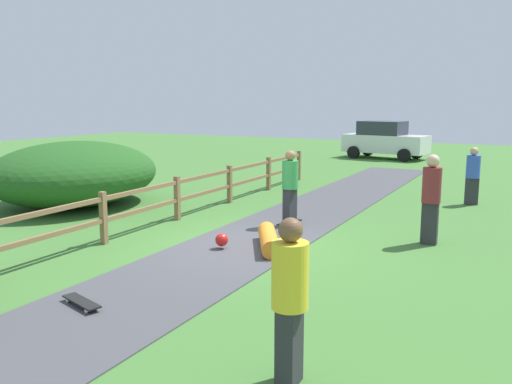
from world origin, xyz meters
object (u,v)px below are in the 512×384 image
at_px(bush_large, 75,173).
at_px(bystander_blue, 473,173).
at_px(parked_car_white, 385,140).
at_px(skater_riding, 290,184).
at_px(skateboard_loose, 81,302).
at_px(skater_fallen, 265,239).
at_px(bystander_yellow, 290,294).
at_px(bystander_maroon, 431,195).

distance_m(bush_large, bystander_blue, 11.29).
bearing_deg(parked_car_white, skater_riding, -83.49).
relative_size(skateboard_loose, parked_car_white, 0.19).
distance_m(skater_fallen, parked_car_white, 18.33).
bearing_deg(bush_large, skateboard_loose, -43.56).
xyz_separation_m(bush_large, skater_riding, (6.45, 0.44, 0.10)).
bearing_deg(bystander_blue, bystander_yellow, -93.09).
relative_size(skater_riding, parked_car_white, 0.40).
distance_m(skater_riding, parked_car_white, 16.23).
bearing_deg(skater_riding, skateboard_loose, -95.61).
height_order(skateboard_loose, bystander_yellow, bystander_yellow).
height_order(skater_fallen, skateboard_loose, skater_fallen).
xyz_separation_m(bush_large, bystander_blue, (9.97, 5.30, -0.01)).
relative_size(bystander_maroon, parked_car_white, 0.42).
distance_m(skateboard_loose, bystander_yellow, 3.65).
bearing_deg(skater_fallen, bystander_yellow, -60.63).
bearing_deg(skater_fallen, bush_large, 166.71).
relative_size(bystander_maroon, bystander_yellow, 1.05).
distance_m(skater_fallen, bystander_yellow, 5.22).
relative_size(bystander_yellow, bystander_blue, 1.08).
height_order(skater_riding, bystander_yellow, skater_riding).
height_order(bush_large, parked_car_white, parked_car_white).
xyz_separation_m(skater_fallen, skateboard_loose, (-0.97, -3.96, -0.11)).
distance_m(bystander_maroon, bystander_yellow, 6.44).
relative_size(skater_riding, bystander_maroon, 0.96).
bearing_deg(skateboard_loose, skater_riding, 84.39).
relative_size(skater_fallen, skateboard_loose, 1.95).
height_order(skater_fallen, bystander_yellow, bystander_yellow).
bearing_deg(parked_car_white, skateboard_loose, -86.77).
bearing_deg(bush_large, bystander_blue, 27.96).
relative_size(bush_large, bystander_maroon, 2.69).
xyz_separation_m(skateboard_loose, parked_car_white, (-1.25, 22.14, 0.87)).
xyz_separation_m(bystander_yellow, bystander_blue, (0.62, 11.40, -0.08)).
height_order(skater_riding, skater_fallen, skater_riding).
distance_m(bystander_maroon, bystander_blue, 4.99).
distance_m(bystander_maroon, parked_car_white, 17.01).
height_order(bush_large, skater_riding, bush_large).
distance_m(skater_riding, skater_fallen, 2.24).
bearing_deg(parked_car_white, bystander_blue, -64.55).
xyz_separation_m(skater_fallen, bystander_maroon, (2.84, 1.93, 0.84)).
relative_size(bush_large, skateboard_loose, 6.10).
bearing_deg(skateboard_loose, parked_car_white, 93.23).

